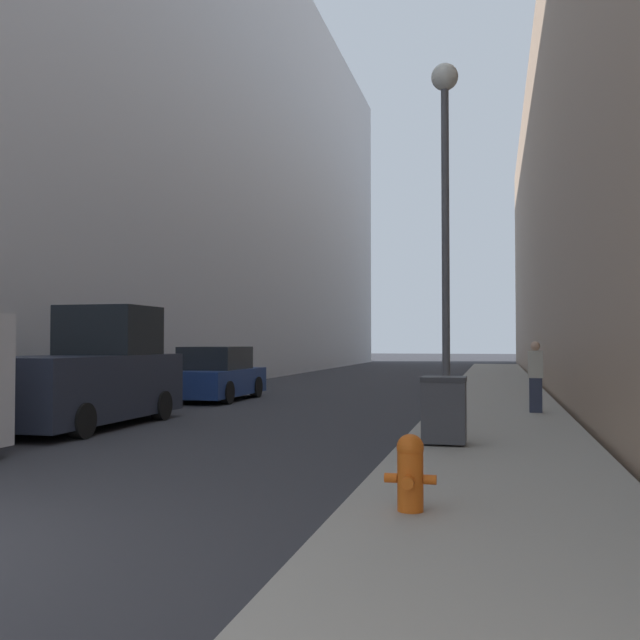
# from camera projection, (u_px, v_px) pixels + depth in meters

# --- Properties ---
(sidewalk_right) EXTENTS (3.02, 60.00, 0.14)m
(sidewalk_right) POSITION_uv_depth(u_px,v_px,m) (497.00, 396.00, 21.55)
(sidewalk_right) COLOR #9E998E
(sidewalk_right) RESTS_ON ground
(building_left_glass) EXTENTS (12.00, 60.00, 21.89)m
(building_left_glass) POSITION_uv_depth(u_px,v_px,m) (138.00, 146.00, 33.55)
(building_left_glass) COLOR #BCBCC1
(building_left_glass) RESTS_ON ground
(fire_hydrant) EXTENTS (0.48, 0.37, 0.72)m
(fire_hydrant) POSITION_uv_depth(u_px,v_px,m) (410.00, 471.00, 6.64)
(fire_hydrant) COLOR #D15614
(fire_hydrant) RESTS_ON sidewalk_right
(trash_bin) EXTENTS (0.68, 0.65, 1.04)m
(trash_bin) POSITION_uv_depth(u_px,v_px,m) (444.00, 409.00, 10.98)
(trash_bin) COLOR #3D3D42
(trash_bin) RESTS_ON sidewalk_right
(lamppost) EXTENTS (0.51, 0.51, 6.89)m
(lamppost) POSITION_uv_depth(u_px,v_px,m) (445.00, 183.00, 13.53)
(lamppost) COLOR #4C4C51
(lamppost) RESTS_ON sidewalk_right
(pickup_truck) EXTENTS (2.01, 5.01, 2.48)m
(pickup_truck) POSITION_uv_depth(u_px,v_px,m) (90.00, 376.00, 14.51)
(pickup_truck) COLOR #232838
(pickup_truck) RESTS_ON ground
(parked_sedan_near) EXTENTS (1.89, 4.09, 1.57)m
(parked_sedan_near) POSITION_uv_depth(u_px,v_px,m) (216.00, 376.00, 21.02)
(parked_sedan_near) COLOR navy
(parked_sedan_near) RESTS_ON ground
(pedestrian_on_sidewalk) EXTENTS (0.32, 0.21, 1.59)m
(pedestrian_on_sidewalk) POSITION_uv_depth(u_px,v_px,m) (536.00, 377.00, 15.90)
(pedestrian_on_sidewalk) COLOR #2D3347
(pedestrian_on_sidewalk) RESTS_ON sidewalk_right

